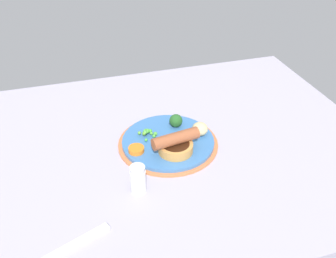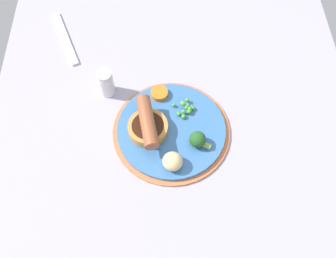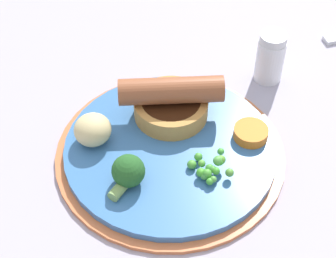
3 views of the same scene
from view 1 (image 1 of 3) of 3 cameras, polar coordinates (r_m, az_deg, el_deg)
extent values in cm
cube|color=#9E99AD|center=(94.28, -1.58, -3.09)|extent=(110.00, 80.00, 3.00)
cylinder|color=#CC6B3D|center=(93.25, 0.01, -2.21)|extent=(24.84, 24.84, 0.50)
cylinder|color=#386BA8|center=(92.98, 0.01, -1.99)|extent=(22.85, 22.85, 1.40)
cylinder|color=#BC8442|center=(88.30, 1.16, -2.80)|extent=(8.29, 8.29, 2.22)
cylinder|color=#33190C|center=(87.71, 1.17, -2.30)|extent=(6.63, 6.63, 0.30)
cylinder|color=brown|center=(86.75, 1.18, -1.45)|extent=(11.75, 4.76, 2.93)
sphere|color=#569738|center=(93.67, -4.39, -0.60)|extent=(0.89, 0.89, 0.89)
sphere|color=green|center=(92.92, -3.54, -0.54)|extent=(0.79, 0.79, 0.79)
sphere|color=green|center=(92.84, -3.63, -0.59)|extent=(0.81, 0.81, 0.81)
sphere|color=#51A043|center=(92.79, -3.49, -0.51)|extent=(0.95, 0.95, 0.95)
sphere|color=#4B9F42|center=(94.67, -2.97, -0.27)|extent=(0.74, 0.74, 0.74)
sphere|color=#53A13B|center=(93.44, -2.54, -0.67)|extent=(0.79, 0.79, 0.79)
sphere|color=#50912B|center=(92.60, -3.66, -0.69)|extent=(0.97, 0.97, 0.97)
sphere|color=green|center=(91.54, -3.34, -1.71)|extent=(0.75, 0.75, 0.75)
sphere|color=green|center=(95.05, -3.40, -0.17)|extent=(0.76, 0.76, 0.76)
sphere|color=#48963C|center=(93.76, -3.37, -0.40)|extent=(0.73, 0.73, 0.73)
sphere|color=green|center=(93.72, -3.14, -0.40)|extent=(0.86, 0.86, 0.86)
sphere|color=green|center=(94.40, -2.71, -0.30)|extent=(0.97, 0.97, 0.97)
sphere|color=green|center=(94.34, -3.11, -0.24)|extent=(0.99, 0.99, 0.99)
sphere|color=#51A843|center=(92.72, -3.52, -0.54)|extent=(0.97, 0.97, 0.97)
sphere|color=#519C3F|center=(94.75, -3.56, -0.24)|extent=(0.72, 0.72, 0.72)
sphere|color=green|center=(92.82, -2.14, -1.07)|extent=(0.88, 0.88, 0.88)
sphere|color=green|center=(93.85, -3.59, -0.37)|extent=(0.79, 0.79, 0.79)
sphere|color=green|center=(92.77, -3.48, -0.54)|extent=(0.91, 0.91, 0.91)
sphere|color=#4C9E38|center=(93.75, -2.12, -0.76)|extent=(0.99, 0.99, 0.99)
sphere|color=#235623|center=(96.51, 1.21, 1.28)|extent=(3.39, 3.39, 3.39)
cylinder|color=#7A9E56|center=(98.74, 1.37, 1.37)|extent=(1.88, 2.21, 1.19)
ellipsoid|color=#CCB77F|center=(93.82, 4.88, 0.02)|extent=(5.42, 5.45, 3.31)
cylinder|color=orange|center=(88.78, -4.86, -3.13)|extent=(4.58, 4.58, 1.17)
cube|color=silver|center=(72.85, -15.46, -17.34)|extent=(17.31, 8.15, 0.60)
cylinder|color=silver|center=(79.24, -4.58, -7.89)|extent=(3.40, 3.40, 5.58)
cylinder|color=silver|center=(77.06, -4.69, -6.09)|extent=(3.23, 3.23, 1.00)
camera|label=2|loc=(0.93, 31.33, 39.28)|focal=40.00mm
camera|label=3|loc=(1.13, -8.84, 29.38)|focal=60.00mm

